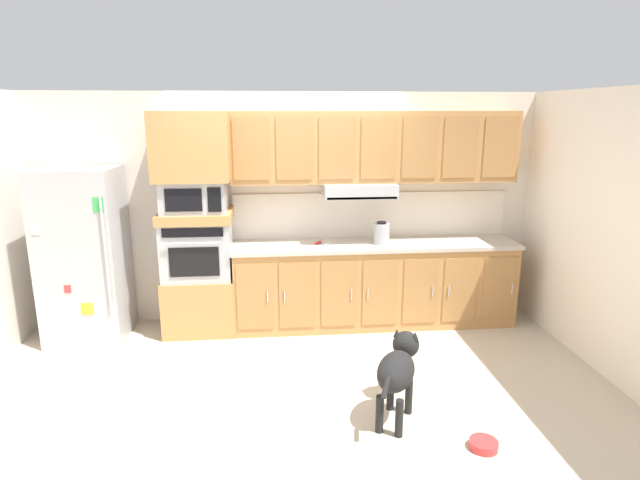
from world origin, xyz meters
TOP-DOWN VIEW (x-y plane):
  - ground_plane at (0.00, 0.00)m, footprint 9.60×9.60m
  - back_kitchen_wall at (0.00, 1.11)m, footprint 6.20×0.12m
  - side_panel_right at (2.80, 0.00)m, footprint 0.12×7.10m
  - refrigerator at (-2.08, 0.68)m, footprint 0.76×0.73m
  - oven_base_cabinet at (-0.95, 0.75)m, footprint 0.74×0.62m
  - built_in_oven at (-0.95, 0.75)m, footprint 0.70×0.62m
  - appliance_mid_shelf at (-0.95, 0.75)m, footprint 0.74×0.62m
  - microwave at (-0.95, 0.75)m, footprint 0.64×0.54m
  - appliance_upper_cabinet at (-0.95, 0.75)m, footprint 0.74×0.62m
  - lower_cabinet_run at (0.93, 0.75)m, footprint 3.03×0.63m
  - countertop_slab at (0.93, 0.75)m, footprint 3.07×0.64m
  - backsplash_panel at (0.93, 1.04)m, footprint 3.07×0.02m
  - upper_cabinet_with_hood at (0.92, 0.87)m, footprint 3.03×0.48m
  - screwdriver at (0.32, 0.74)m, footprint 0.17×0.17m
  - electric_kettle at (0.99, 0.70)m, footprint 0.17×0.17m
  - dog at (0.75, -1.10)m, footprint 0.48×0.80m
  - dog_food_bowl at (1.27, -1.54)m, footprint 0.20×0.20m

SIDE VIEW (x-z plane):
  - ground_plane at x=0.00m, z-range 0.00..0.00m
  - dog_food_bowl at x=1.27m, z-range 0.00..0.06m
  - oven_base_cabinet at x=-0.95m, z-range 0.00..0.60m
  - dog at x=0.75m, z-range 0.11..0.73m
  - lower_cabinet_run at x=0.93m, z-range 0.00..0.88m
  - refrigerator at x=-2.08m, z-range 0.00..1.76m
  - countertop_slab at x=0.93m, z-range 0.88..0.92m
  - built_in_oven at x=-0.95m, z-range 0.60..1.20m
  - screwdriver at x=0.32m, z-range 0.92..0.95m
  - electric_kettle at x=0.99m, z-range 0.91..1.15m
  - backsplash_panel at x=0.93m, z-range 0.92..1.42m
  - back_kitchen_wall at x=0.00m, z-range 0.00..2.50m
  - side_panel_right at x=2.80m, z-range 0.00..2.50m
  - appliance_mid_shelf at x=-0.95m, z-range 1.20..1.30m
  - microwave at x=-0.95m, z-range 1.30..1.62m
  - upper_cabinet_with_hood at x=0.92m, z-range 1.46..2.34m
  - appliance_upper_cabinet at x=-0.95m, z-range 1.62..2.30m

